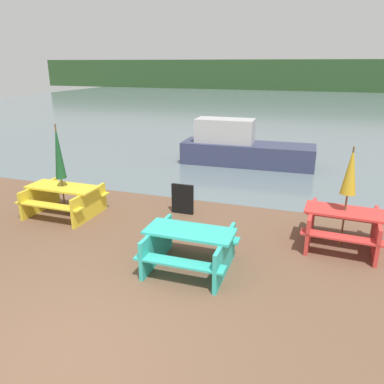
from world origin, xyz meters
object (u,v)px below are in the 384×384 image
(picnic_table_teal, at_px, (190,246))
(picnic_table_yellow, at_px, (64,197))
(picnic_table_red, at_px, (343,225))
(umbrella_darkgreen, at_px, (58,152))
(signboard, at_px, (183,199))
(boat, at_px, (242,148))
(umbrella_gold, at_px, (351,172))

(picnic_table_teal, relative_size, picnic_table_yellow, 0.91)
(picnic_table_yellow, bearing_deg, picnic_table_red, 3.13)
(umbrella_darkgreen, relative_size, signboard, 2.98)
(picnic_table_teal, distance_m, signboard, 2.64)
(picnic_table_yellow, distance_m, umbrella_darkgreen, 1.13)
(umbrella_darkgreen, height_order, boat, umbrella_darkgreen)
(picnic_table_yellow, height_order, signboard, signboard)
(picnic_table_red, xyz_separation_m, signboard, (-3.66, 0.64, -0.09))
(picnic_table_yellow, distance_m, signboard, 2.91)
(picnic_table_yellow, relative_size, umbrella_darkgreen, 0.78)
(signboard, bearing_deg, boat, 85.49)
(picnic_table_yellow, distance_m, boat, 6.96)
(umbrella_darkgreen, bearing_deg, picnic_table_yellow, 135.00)
(picnic_table_teal, relative_size, umbrella_gold, 0.76)
(picnic_table_yellow, bearing_deg, umbrella_gold, 3.13)
(picnic_table_yellow, height_order, umbrella_gold, umbrella_gold)
(boat, xyz_separation_m, signboard, (-0.41, -5.22, -0.22))
(picnic_table_teal, xyz_separation_m, picnic_table_yellow, (-3.75, 1.44, -0.00))
(picnic_table_teal, bearing_deg, picnic_table_yellow, 158.98)
(picnic_table_yellow, height_order, umbrella_darkgreen, umbrella_darkgreen)
(signboard, bearing_deg, picnic_table_teal, -67.21)
(picnic_table_teal, bearing_deg, signboard, 112.79)
(picnic_table_teal, distance_m, picnic_table_red, 3.19)
(boat, bearing_deg, picnic_table_red, -62.52)
(picnic_table_teal, xyz_separation_m, signboard, (-1.02, 2.43, -0.07))
(picnic_table_red, xyz_separation_m, umbrella_gold, (0.00, 0.00, 1.12))
(picnic_table_red, height_order, boat, boat)
(picnic_table_teal, height_order, umbrella_gold, umbrella_gold)
(picnic_table_teal, relative_size, boat, 0.33)
(boat, bearing_deg, picnic_table_yellow, -118.37)
(signboard, bearing_deg, umbrella_gold, -9.95)
(umbrella_darkgreen, relative_size, boat, 0.47)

